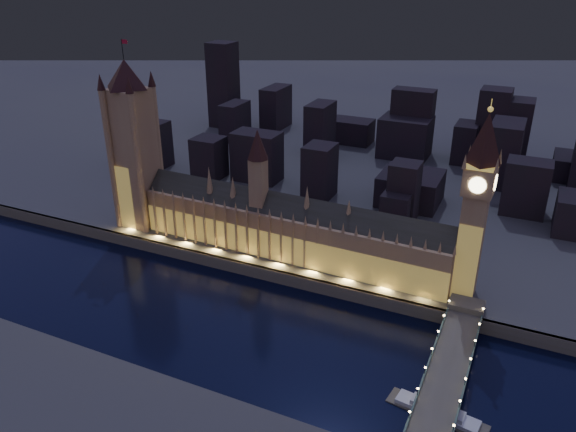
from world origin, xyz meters
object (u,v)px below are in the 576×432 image
at_px(victoria_tower, 133,138).
at_px(westminster_bridge, 449,370).
at_px(elizabeth_tower, 478,192).
at_px(palace_of_westminster, 287,228).
at_px(river_boat, 437,411).

xyz_separation_m(victoria_tower, westminster_bridge, (222.52, -65.38, -63.38)).
relative_size(elizabeth_tower, westminster_bridge, 0.96).
xyz_separation_m(victoria_tower, elizabeth_tower, (218.00, -0.00, -1.09)).
xyz_separation_m(palace_of_westminster, elizabeth_tower, (106.86, 0.18, 41.91)).
height_order(westminster_bridge, river_boat, westminster_bridge).
height_order(palace_of_westminster, victoria_tower, victoria_tower).
bearing_deg(river_boat, victoria_tower, 158.34).
bearing_deg(river_boat, westminster_bridge, 89.69).
xyz_separation_m(palace_of_westminster, river_boat, (111.26, -88.13, -24.81)).
relative_size(victoria_tower, river_boat, 2.81).
relative_size(palace_of_westminster, elizabeth_tower, 1.87).
distance_m(palace_of_westminster, victoria_tower, 119.17).
height_order(palace_of_westminster, river_boat, palace_of_westminster).
relative_size(victoria_tower, elizabeth_tower, 1.14).
bearing_deg(elizabeth_tower, palace_of_westminster, -179.90).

